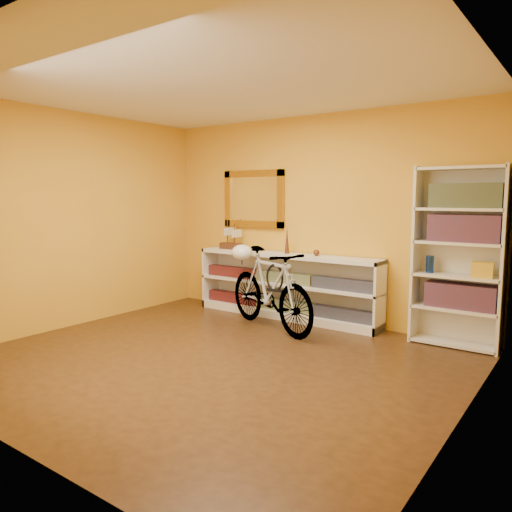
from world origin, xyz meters
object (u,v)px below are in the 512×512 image
Objects in this scene: bookcase at (458,257)px; bicycle at (270,289)px; helmet at (242,252)px; console_unit at (285,286)px.

bicycle is (-1.96, -0.61, -0.46)m from bookcase.
helmet is (-2.55, -0.37, -0.08)m from bookcase.
bicycle is at bearing -21.47° from helmet.
bookcase reaches higher than bicycle.
bookcase is (2.11, 0.03, 0.52)m from console_unit.
bookcase is at bearing 8.34° from helmet.
bookcase reaches higher than helmet.
bicycle is (0.15, -0.58, 0.07)m from console_unit.
console_unit is at bearing -179.32° from bookcase.
console_unit is 1.56× the size of bicycle.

